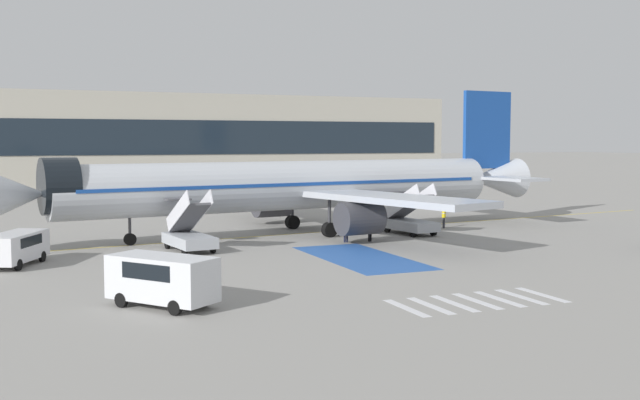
% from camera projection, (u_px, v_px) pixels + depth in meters
% --- Properties ---
extents(ground_plane, '(600.00, 600.00, 0.00)m').
position_uv_depth(ground_plane, '(272.00, 235.00, 56.45)').
color(ground_plane, gray).
extents(apron_leadline_yellow, '(78.79, 10.11, 0.01)m').
position_uv_depth(apron_leadline_yellow, '(291.00, 234.00, 57.21)').
color(apron_leadline_yellow, gold).
rests_on(apron_leadline_yellow, ground_plane).
extents(apron_stand_patch_blue, '(4.82, 11.40, 0.01)m').
position_uv_depth(apron_stand_patch_blue, '(361.00, 258.00, 45.81)').
color(apron_stand_patch_blue, '#2856A8').
rests_on(apron_stand_patch_blue, ground_plane).
extents(apron_walkway_bar_0, '(0.44, 3.60, 0.01)m').
position_uv_depth(apron_walkway_bar_0, '(406.00, 308.00, 32.03)').
color(apron_walkway_bar_0, silver).
rests_on(apron_walkway_bar_0, ground_plane).
extents(apron_walkway_bar_1, '(0.44, 3.60, 0.01)m').
position_uv_depth(apron_walkway_bar_1, '(431.00, 306.00, 32.49)').
color(apron_walkway_bar_1, silver).
rests_on(apron_walkway_bar_1, ground_plane).
extents(apron_walkway_bar_2, '(0.44, 3.60, 0.01)m').
position_uv_depth(apron_walkway_bar_2, '(454.00, 303.00, 32.95)').
color(apron_walkway_bar_2, silver).
rests_on(apron_walkway_bar_2, ground_plane).
extents(apron_walkway_bar_3, '(0.44, 3.60, 0.01)m').
position_uv_depth(apron_walkway_bar_3, '(477.00, 301.00, 33.41)').
color(apron_walkway_bar_3, silver).
rests_on(apron_walkway_bar_3, ground_plane).
extents(apron_walkway_bar_4, '(0.44, 3.60, 0.01)m').
position_uv_depth(apron_walkway_bar_4, '(499.00, 299.00, 33.87)').
color(apron_walkway_bar_4, silver).
rests_on(apron_walkway_bar_4, ground_plane).
extents(apron_walkway_bar_5, '(0.44, 3.60, 0.01)m').
position_uv_depth(apron_walkway_bar_5, '(521.00, 297.00, 34.33)').
color(apron_walkway_bar_5, silver).
rests_on(apron_walkway_bar_5, ground_plane).
extents(apron_walkway_bar_6, '(0.44, 3.60, 0.01)m').
position_uv_depth(apron_walkway_bar_6, '(542.00, 295.00, 34.78)').
color(apron_walkway_bar_6, silver).
rests_on(apron_walkway_bar_6, ground_plane).
extents(airliner, '(45.15, 32.92, 11.47)m').
position_uv_depth(airliner, '(299.00, 186.00, 57.25)').
color(airliner, '#B7BCC4').
rests_on(airliner, ground_plane).
extents(boarding_stairs_forward, '(2.78, 5.43, 4.10)m').
position_uv_depth(boarding_stairs_forward, '(189.00, 236.00, 48.50)').
color(boarding_stairs_forward, '#ADB2BA').
rests_on(boarding_stairs_forward, ground_plane).
extents(boarding_stairs_aft, '(2.78, 5.43, 3.98)m').
position_uv_depth(boarding_stairs_aft, '(410.00, 221.00, 57.25)').
color(boarding_stairs_aft, '#ADB2BA').
rests_on(boarding_stairs_aft, ground_plane).
extents(fuel_tanker, '(8.65, 3.42, 3.58)m').
position_uv_depth(fuel_tanker, '(268.00, 190.00, 80.40)').
color(fuel_tanker, '#38383D').
rests_on(fuel_tanker, ground_plane).
extents(service_van_0, '(4.54, 5.05, 2.22)m').
position_uv_depth(service_van_0, '(162.00, 277.00, 32.15)').
color(service_van_0, silver).
rests_on(service_van_0, ground_plane).
extents(service_van_2, '(3.90, 5.21, 1.89)m').
position_uv_depth(service_van_2, '(15.00, 246.00, 42.71)').
color(service_van_2, silver).
rests_on(service_van_2, ground_plane).
extents(ground_crew_0, '(0.47, 0.32, 1.84)m').
position_uv_depth(ground_crew_0, '(346.00, 227.00, 52.58)').
color(ground_crew_0, '#191E38').
rests_on(ground_crew_0, ground_plane).
extents(ground_crew_1, '(0.48, 0.35, 1.72)m').
position_uv_depth(ground_crew_1, '(370.00, 228.00, 52.97)').
color(ground_crew_1, black).
rests_on(ground_crew_1, ground_plane).
extents(ground_crew_2, '(0.47, 0.46, 1.82)m').
position_uv_depth(ground_crew_2, '(444.00, 215.00, 61.00)').
color(ground_crew_2, '#2D2D33').
rests_on(ground_crew_2, ground_plane).
extents(terminal_building, '(72.76, 12.10, 13.75)m').
position_uv_depth(terminal_building, '(211.00, 142.00, 111.88)').
color(terminal_building, '#B2AD9E').
rests_on(terminal_building, ground_plane).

